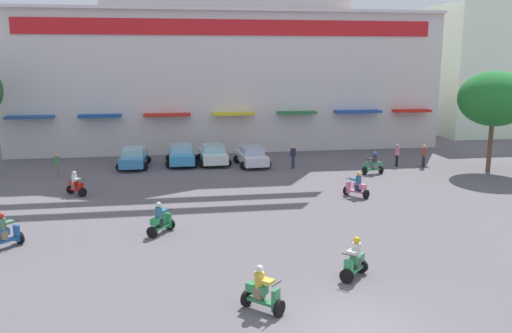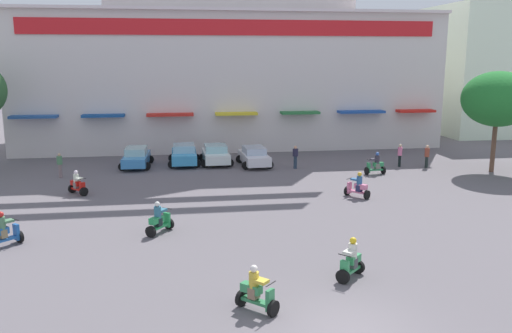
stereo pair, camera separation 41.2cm
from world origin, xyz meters
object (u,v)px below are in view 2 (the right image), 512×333
(parked_car_2, at_px, (216,154))
(scooter_rider_6, at_px, (5,232))
(scooter_rider_0, at_px, (78,185))
(pedestrian_1, at_px, (60,164))
(scooter_rider_5, at_px, (159,220))
(plaza_tree_3, at_px, (498,99))
(pedestrian_2, at_px, (427,155))
(parked_car_1, at_px, (184,155))
(pedestrian_3, at_px, (400,154))
(scooter_rider_7, at_px, (351,262))
(pedestrian_0, at_px, (295,156))
(scooter_rider_3, at_px, (376,165))
(parked_car_3, at_px, (254,156))
(parked_car_0, at_px, (136,157))
(scooter_rider_8, at_px, (358,187))
(scooter_rider_9, at_px, (256,292))

(parked_car_2, xyz_separation_m, scooter_rider_6, (-10.13, -16.54, -0.09))
(scooter_rider_0, xyz_separation_m, pedestrian_1, (-1.94, 4.77, 0.35))
(scooter_rider_6, bearing_deg, scooter_rider_5, 7.13)
(plaza_tree_3, xyz_separation_m, pedestrian_2, (-3.92, 1.95, -4.13))
(pedestrian_2, bearing_deg, parked_car_1, 168.01)
(plaza_tree_3, height_order, parked_car_2, plaza_tree_3)
(plaza_tree_3, relative_size, pedestrian_2, 4.18)
(scooter_rider_0, bearing_deg, plaza_tree_3, 4.79)
(parked_car_2, xyz_separation_m, pedestrian_3, (13.27, -3.00, 0.23))
(parked_car_1, relative_size, pedestrian_3, 2.37)
(scooter_rider_7, bearing_deg, pedestrian_1, 126.56)
(scooter_rider_6, height_order, pedestrian_0, pedestrian_0)
(plaza_tree_3, distance_m, scooter_rider_7, 23.06)
(pedestrian_0, relative_size, pedestrian_3, 0.99)
(pedestrian_2, bearing_deg, pedestrian_0, 173.25)
(parked_car_1, distance_m, parked_car_2, 2.37)
(scooter_rider_0, bearing_deg, scooter_rider_3, 7.90)
(pedestrian_3, bearing_deg, scooter_rider_7, -117.84)
(scooter_rider_0, distance_m, scooter_rider_5, 9.29)
(parked_car_3, distance_m, scooter_rider_6, 20.14)
(parked_car_2, distance_m, pedestrian_2, 15.50)
(parked_car_0, xyz_separation_m, scooter_rider_6, (-4.31, -16.28, -0.09))
(plaza_tree_3, xyz_separation_m, scooter_rider_0, (-27.66, -2.32, -4.49))
(scooter_rider_0, bearing_deg, parked_car_3, 30.80)
(plaza_tree_3, relative_size, scooter_rider_3, 4.51)
(scooter_rider_3, bearing_deg, parked_car_1, 157.73)
(scooter_rider_7, height_order, scooter_rider_8, scooter_rider_7)
(scooter_rider_3, distance_m, pedestrian_0, 5.72)
(plaza_tree_3, xyz_separation_m, scooter_rider_9, (-19.45, -18.31, -4.45))
(parked_car_1, distance_m, pedestrian_2, 17.83)
(plaza_tree_3, bearing_deg, scooter_rider_9, -136.74)
(scooter_rider_9, bearing_deg, parked_car_3, 81.96)
(parked_car_3, bearing_deg, parked_car_2, 158.77)
(scooter_rider_6, bearing_deg, scooter_rider_0, 80.40)
(parked_car_2, distance_m, scooter_rider_3, 11.80)
(parked_car_0, relative_size, parked_car_2, 1.07)
(parked_car_2, distance_m, scooter_rider_9, 23.88)
(plaza_tree_3, xyz_separation_m, scooter_rider_7, (-15.69, -16.31, -4.45))
(pedestrian_2, relative_size, pedestrian_3, 0.99)
(pedestrian_3, bearing_deg, scooter_rider_3, -140.57)
(parked_car_3, height_order, scooter_rider_0, scooter_rider_0)
(plaza_tree_3, bearing_deg, scooter_rider_5, -155.87)
(plaza_tree_3, bearing_deg, scooter_rider_7, -133.88)
(scooter_rider_5, bearing_deg, parked_car_2, 76.72)
(scooter_rider_3, relative_size, pedestrian_0, 0.93)
(scooter_rider_3, bearing_deg, scooter_rider_6, -151.33)
(parked_car_0, xyz_separation_m, scooter_rider_0, (-2.85, -7.62, -0.15))
(parked_car_1, height_order, pedestrian_3, pedestrian_3)
(scooter_rider_5, relative_size, pedestrian_0, 0.92)
(scooter_rider_6, relative_size, pedestrian_3, 0.93)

